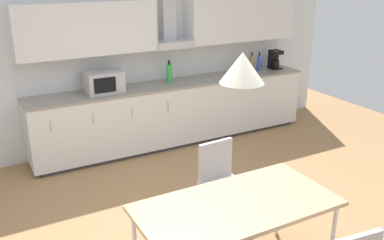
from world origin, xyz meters
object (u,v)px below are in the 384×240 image
Objects in this scene: chair_far_right at (221,176)px; bottle_blue at (259,63)px; bottle_brown at (252,63)px; bottle_green at (169,73)px; pendant_lamp at (242,68)px; microwave at (104,82)px; dining_table at (236,208)px; coffee_maker at (274,59)px; bottle_yellow at (243,65)px.

bottle_blue is at bearing 46.41° from chair_far_right.
bottle_brown is (-0.12, 0.03, 0.00)m from bottle_blue.
bottle_green is 1.00× the size of pendant_lamp.
dining_table is at bearing -87.71° from microwave.
dining_table is at bearing -127.59° from bottle_brown.
bottle_brown reaches higher than bottle_blue.
microwave is 2.86m from coffee_maker.
bottle_blue is 3.90m from pendant_lamp.
coffee_maker is 3.29m from chair_far_right.
coffee_maker is 0.94× the size of pendant_lamp.
bottle_yellow is 0.96× the size of pendant_lamp.
microwave is 3.05m from pendant_lamp.
pendant_lamp is at bearing -125.64° from bottle_yellow.
bottle_blue is at bearing -1.39° from bottle_green.
bottle_yellow reaches higher than chair_far_right.
coffee_maker is at bearing 0.53° from microwave.
pendant_lamp is at bearing -107.35° from dining_table.
bottle_blue is at bearing 5.13° from bottle_yellow.
bottle_blue is 0.35× the size of chair_far_right.
pendant_lamp reaches higher than bottle_blue.
chair_far_right is at bearing -137.53° from coffee_maker.
coffee_maker is at bearing 47.29° from dining_table.
bottle_yellow is at bearing -3.08° from bottle_green.
chair_far_right is at bearing -102.91° from bottle_green.
bottle_green is 3.21m from pendant_lamp.
bottle_brown is 0.97× the size of pendant_lamp.
bottle_brown is at bearing 48.54° from chair_far_right.
coffee_maker is 0.45m from bottle_brown.
bottle_green is at bearing 179.78° from bottle_brown.
bottle_yellow reaches higher than dining_table.
pendant_lamp reaches higher than bottle_green.
microwave is at bearing -177.31° from bottle_green.
bottle_brown is 0.21m from bottle_yellow.
coffee_maker is 4.12m from pendant_lamp.
coffee_maker reaches higher than dining_table.
coffee_maker is 0.33m from bottle_blue.
dining_table is (-2.42, -2.96, -0.35)m from bottle_blue.
bottle_blue is (2.54, 0.01, -0.01)m from microwave.
bottle_brown is at bearing 52.41° from pendant_lamp.
bottle_green is at bearing 73.98° from pendant_lamp.
bottle_brown is 3.79m from dining_table.
bottle_green is 1.03× the size of bottle_brown.
bottle_green is at bearing 77.09° from chair_far_right.
bottle_blue is 0.94× the size of bottle_green.
microwave is at bearing -179.05° from bottle_brown.
bottle_yellow is at bearing -175.82° from coffee_maker.
coffee_maker is 4.06m from dining_table.
bottle_yellow is (-0.20, -0.06, -0.00)m from bottle_brown.
microwave is at bearing 92.29° from pendant_lamp.
chair_far_right is (0.35, 0.78, -0.16)m from dining_table.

